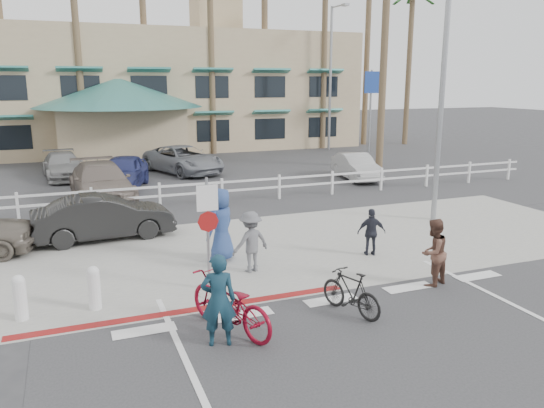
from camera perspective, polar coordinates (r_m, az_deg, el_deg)
name	(u,v)px	position (r m, az deg, el deg)	size (l,w,h in m)	color
ground	(345,312)	(11.30, 7.82, -11.39)	(140.00, 140.00, 0.00)	#333335
bike_path	(401,357)	(9.79, 13.71, -15.69)	(12.00, 16.00, 0.01)	#333335
sidewalk_plaza	(267,249)	(15.11, -0.49, -4.86)	(22.00, 7.00, 0.01)	gray
cross_street	(227,216)	(18.76, -4.85, -1.35)	(40.00, 5.00, 0.01)	#333335
parking_lot	(174,174)	(27.81, -10.46, 3.20)	(50.00, 16.00, 0.01)	#333335
curb_red	(189,311)	(11.35, -8.91, -11.26)	(7.00, 0.25, 0.02)	maroon
rail_fence	(225,191)	(20.65, -5.13, 1.40)	(29.40, 0.16, 1.00)	silver
building	(164,67)	(40.58, -11.59, 14.20)	(28.00, 16.00, 11.30)	tan
sign_post	(208,228)	(11.93, -6.92, -2.62)	(0.50, 0.10, 2.90)	gray
bollard_0	(94,288)	(11.71, -18.59, -8.55)	(0.26, 0.26, 0.95)	silver
bollard_1	(20,298)	(11.76, -25.48, -9.08)	(0.26, 0.26, 0.95)	silver
streetlight_0	(443,86)	(18.53, 17.87, 11.97)	(0.60, 2.00, 9.00)	gray
streetlight_1	(330,80)	(37.12, 6.28, 13.12)	(0.60, 2.00, 9.50)	gray
info_sign	(370,110)	(36.41, 10.52, 9.91)	(1.20, 0.16, 5.60)	navy
palm_2	(0,21)	(35.22, -27.23, 17.12)	(4.00, 4.00, 16.00)	#205421
palm_3	(77,40)	(34.04, -20.25, 16.23)	(4.00, 4.00, 14.00)	#205421
palm_4	(144,34)	(35.43, -13.59, 17.31)	(4.00, 4.00, 15.00)	#205421
palm_5	(211,52)	(35.19, -6.55, 15.97)	(4.00, 4.00, 13.00)	#205421
palm_6	(265,23)	(37.52, -0.80, 18.93)	(4.00, 4.00, 17.00)	#205421
palm_7	(324,46)	(38.08, 5.65, 16.52)	(4.00, 4.00, 14.00)	#205421
palm_8	(367,41)	(40.92, 10.23, 16.84)	(4.00, 4.00, 15.00)	#205421
palm_9	(409,56)	(41.67, 14.57, 15.18)	(4.00, 4.00, 13.00)	#205421
palm_11	(385,36)	(29.78, 12.05, 17.29)	(4.00, 4.00, 14.00)	#205421
bike_red	(230,303)	(10.17, -4.58, -10.58)	(0.77, 2.21, 1.16)	maroon
rider_red	(218,300)	(9.61, -5.78, -10.25)	(0.63, 0.41, 1.72)	#122F3F
bike_black	(351,292)	(11.04, 8.49, -9.36)	(0.44, 1.56, 0.94)	black
rider_black	(433,252)	(12.84, 16.94, -5.00)	(0.77, 0.60, 1.59)	brown
pedestrian_a	(251,242)	(13.17, -2.31, -4.09)	(1.00, 0.57, 1.54)	#5C5D62
pedestrian_child	(371,232)	(14.66, 10.65, -3.00)	(0.77, 0.32, 1.31)	#232630
pedestrian_b	(221,225)	(14.00, -5.52, -2.23)	(0.95, 0.62, 1.95)	navy
car_white_sedan	(104,217)	(16.69, -17.63, -1.37)	(1.42, 4.08, 1.35)	black
lot_car_1	(101,182)	(22.07, -17.88, 2.23)	(2.10, 5.18, 1.50)	slate
lot_car_2	(123,172)	(24.31, -15.76, 3.29)	(1.75, 4.35, 1.48)	navy
lot_car_3	(356,167)	(26.08, 9.04, 3.99)	(1.32, 3.78, 1.25)	#A4A4A4
lot_car_4	(63,166)	(27.93, -21.55, 3.85)	(1.77, 4.35, 1.26)	gray
lot_car_5	(183,160)	(27.91, -9.50, 4.74)	(2.34, 5.08, 1.41)	gray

